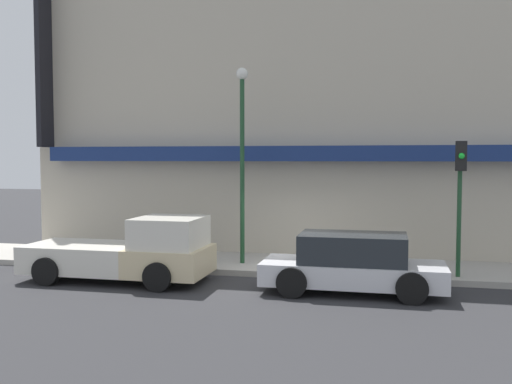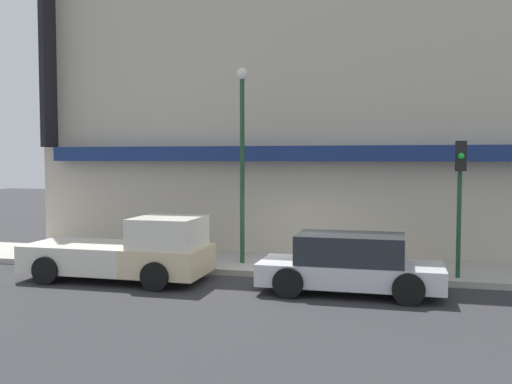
# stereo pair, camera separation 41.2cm
# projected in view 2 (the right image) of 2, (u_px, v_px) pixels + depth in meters

# --- Properties ---
(ground_plane) EXTENTS (80.00, 80.00, 0.00)m
(ground_plane) POSITION_uv_depth(u_px,v_px,m) (288.00, 279.00, 16.09)
(ground_plane) COLOR #2D2D30
(sidewalk) EXTENTS (36.00, 3.08, 0.18)m
(sidewalk) POSITION_uv_depth(u_px,v_px,m) (298.00, 266.00, 17.58)
(sidewalk) COLOR #ADA89E
(sidewalk) RESTS_ON ground
(building) EXTENTS (19.80, 3.80, 11.70)m
(building) POSITION_uv_depth(u_px,v_px,m) (313.00, 90.00, 20.17)
(building) COLOR #BCB29E
(building) RESTS_ON ground
(pickup_truck) EXTENTS (5.15, 2.22, 1.81)m
(pickup_truck) POSITION_uv_depth(u_px,v_px,m) (129.00, 252.00, 15.85)
(pickup_truck) COLOR beige
(pickup_truck) RESTS_ON ground
(parked_car) EXTENTS (4.57, 1.98, 1.50)m
(parked_car) POSITION_uv_depth(u_px,v_px,m) (350.00, 264.00, 14.35)
(parked_car) COLOR silver
(parked_car) RESTS_ON ground
(fire_hydrant) EXTENTS (0.19, 0.19, 0.69)m
(fire_hydrant) POSITION_uv_depth(u_px,v_px,m) (384.00, 262.00, 15.87)
(fire_hydrant) COLOR yellow
(fire_hydrant) RESTS_ON sidewalk
(street_lamp) EXTENTS (0.36, 0.36, 5.98)m
(street_lamp) POSITION_uv_depth(u_px,v_px,m) (242.00, 143.00, 17.41)
(street_lamp) COLOR #1E4728
(street_lamp) RESTS_ON sidewalk
(traffic_light) EXTENTS (0.28, 0.42, 3.69)m
(traffic_light) POSITION_uv_depth(u_px,v_px,m) (460.00, 184.00, 15.21)
(traffic_light) COLOR #1E4728
(traffic_light) RESTS_ON sidewalk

